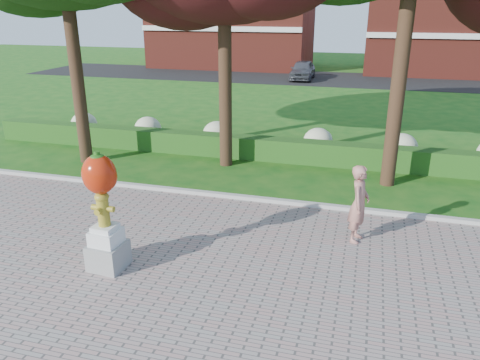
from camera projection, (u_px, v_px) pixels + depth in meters
The scene contains 10 objects.
ground at pixel (232, 252), 10.77m from camera, with size 100.00×100.00×0.00m, color #134F14.
curb at pixel (262, 200), 13.45m from camera, with size 40.00×0.18×0.15m, color #ADADA5.
lawn_hedge at pixel (287, 150), 16.94m from camera, with size 24.00×0.70×0.80m, color #1D4C15.
hydrangea_row at pixel (307, 140), 17.65m from camera, with size 20.10×1.10×0.99m.
street at pixel (335, 79), 36.03m from camera, with size 50.00×8.00×0.02m, color black.
building_left at pixel (233, 27), 42.73m from camera, with size 14.00×8.00×7.00m, color maroon.
building_right at pixel (443, 33), 38.31m from camera, with size 12.00×8.00×6.40m, color maroon.
hydrant_sculpture at pixel (103, 209), 9.58m from camera, with size 0.76×0.75×2.60m.
woman at pixel (359, 204), 10.91m from camera, with size 0.69×0.45×1.88m, color #AB6E61.
parked_car at pixel (303, 70), 35.57m from camera, with size 1.67×4.15×1.42m, color #45464D.
Camera 1 is at (2.73, -9.11, 5.32)m, focal length 35.00 mm.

